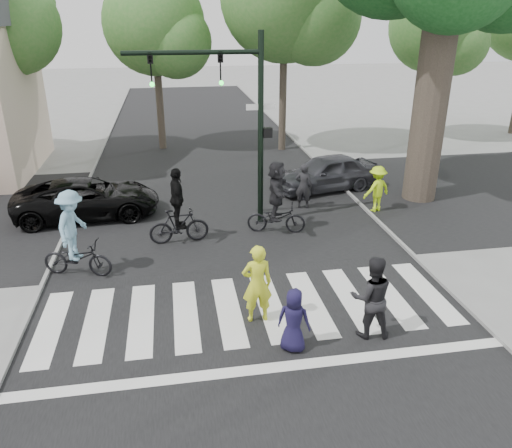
{
  "coord_description": "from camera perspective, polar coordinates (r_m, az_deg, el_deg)",
  "views": [
    {
      "loc": [
        -1.56,
        -8.95,
        6.43
      ],
      "look_at": [
        0.5,
        3.0,
        1.3
      ],
      "focal_mm": 35.0,
      "sensor_mm": 36.0,
      "label": 1
    }
  ],
  "objects": [
    {
      "name": "road_cross",
      "position": [
        18.19,
        -4.24,
        2.19
      ],
      "size": [
        70.0,
        10.0,
        0.01
      ],
      "primitive_type": "cube",
      "color": "black",
      "rests_on": "ground"
    },
    {
      "name": "cyclist_right",
      "position": [
        15.53,
        2.36,
        2.6
      ],
      "size": [
        1.93,
        1.79,
        2.33
      ],
      "color": "black",
      "rests_on": "ground"
    },
    {
      "name": "traffic_signal",
      "position": [
        15.47,
        -2.62,
        13.5
      ],
      "size": [
        4.45,
        0.29,
        6.0
      ],
      "color": "black",
      "rests_on": "ground"
    },
    {
      "name": "bystander_hivis",
      "position": [
        17.85,
        13.65,
        3.92
      ],
      "size": [
        1.19,
        0.9,
        1.62
      ],
      "primitive_type": "imported",
      "rotation": [
        0.0,
        0.0,
        3.46
      ],
      "color": "#C2F619",
      "rests_on": "ground"
    },
    {
      "name": "pedestrian_child",
      "position": [
        10.3,
        4.33,
        -10.93
      ],
      "size": [
        0.81,
        0.69,
        1.4
      ],
      "primitive_type": "imported",
      "rotation": [
        0.0,
        0.0,
        2.71
      ],
      "color": "#181436",
      "rests_on": "ground"
    },
    {
      "name": "curb_right",
      "position": [
        16.7,
        14.36,
        -0.28
      ],
      "size": [
        0.1,
        70.0,
        0.1
      ],
      "primitive_type": "cube",
      "color": "gray",
      "rests_on": "ground"
    },
    {
      "name": "car_grey",
      "position": [
        19.74,
        7.96,
        5.83
      ],
      "size": [
        4.36,
        2.52,
        1.4
      ],
      "primitive_type": "imported",
      "rotation": [
        0.0,
        0.0,
        -1.35
      ],
      "color": "#38393F",
      "rests_on": "ground"
    },
    {
      "name": "pedestrian_woman",
      "position": [
        11.07,
        0.12,
        -6.85
      ],
      "size": [
        0.69,
        0.47,
        1.86
      ],
      "primitive_type": "imported",
      "rotation": [
        0.0,
        0.0,
        3.17
      ],
      "color": "yellow",
      "rests_on": "ground"
    },
    {
      "name": "cyclist_left",
      "position": [
        13.75,
        -20.03,
        -1.69
      ],
      "size": [
        1.97,
        1.36,
        2.36
      ],
      "color": "black",
      "rests_on": "ground"
    },
    {
      "name": "bg_tree_4",
      "position": [
        28.63,
        20.29,
        20.04
      ],
      "size": [
        4.83,
        4.6,
        8.15
      ],
      "color": "brown",
      "rests_on": "ground"
    },
    {
      "name": "bg_tree_2",
      "position": [
        25.57,
        -10.97,
        21.1
      ],
      "size": [
        5.04,
        4.8,
        8.4
      ],
      "color": "brown",
      "rests_on": "ground"
    },
    {
      "name": "car_suv",
      "position": [
        17.82,
        -18.73,
        2.8
      ],
      "size": [
        4.91,
        2.55,
        1.32
      ],
      "primitive_type": "imported",
      "rotation": [
        0.0,
        0.0,
        1.65
      ],
      "color": "black",
      "rests_on": "ground"
    },
    {
      "name": "bg_tree_3",
      "position": [
        24.92,
        4.18,
        24.06
      ],
      "size": [
        6.3,
        6.0,
        10.2
      ],
      "color": "brown",
      "rests_on": "ground"
    },
    {
      "name": "cyclist_mid",
      "position": [
        15.01,
        -8.89,
        1.26
      ],
      "size": [
        1.82,
        1.12,
        2.33
      ],
      "color": "black",
      "rests_on": "ground"
    },
    {
      "name": "road_stem",
      "position": [
        15.43,
        -3.1,
        -1.7
      ],
      "size": [
        10.0,
        70.0,
        0.01
      ],
      "primitive_type": "cube",
      "color": "black",
      "rests_on": "ground"
    },
    {
      "name": "ground",
      "position": [
        11.13,
        0.1,
        -12.36
      ],
      "size": [
        120.0,
        120.0,
        0.0
      ],
      "primitive_type": "plane",
      "color": "gray",
      "rests_on": "ground"
    },
    {
      "name": "crosswalk",
      "position": [
        11.66,
        -0.47,
        -10.48
      ],
      "size": [
        10.0,
        3.85,
        0.01
      ],
      "color": "silver",
      "rests_on": "ground"
    },
    {
      "name": "curb_left",
      "position": [
        15.73,
        -21.71,
        -2.74
      ],
      "size": [
        0.1,
        70.0,
        0.1
      ],
      "primitive_type": "cube",
      "color": "gray",
      "rests_on": "ground"
    },
    {
      "name": "bystander_dark",
      "position": [
        17.73,
        5.46,
        4.34
      ],
      "size": [
        0.69,
        0.59,
        1.62
      ],
      "primitive_type": "imported",
      "rotation": [
        0.0,
        0.0,
        2.74
      ],
      "color": "black",
      "rests_on": "ground"
    },
    {
      "name": "pedestrian_adult",
      "position": [
        10.86,
        13.05,
        -8.16
      ],
      "size": [
        1.0,
        0.83,
        1.86
      ],
      "primitive_type": "imported",
      "rotation": [
        0.0,
        0.0,
        3.0
      ],
      "color": "black",
      "rests_on": "ground"
    }
  ]
}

